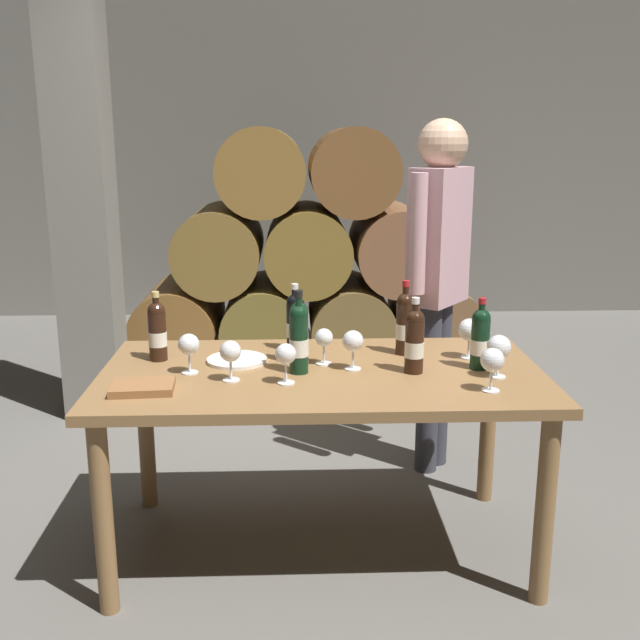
% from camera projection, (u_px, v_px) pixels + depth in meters
% --- Properties ---
extents(ground_plane, '(14.00, 14.00, 0.00)m').
position_uv_depth(ground_plane, '(322.00, 547.00, 3.05)').
color(ground_plane, '#66635E').
extents(cellar_back_wall, '(10.00, 0.24, 2.80)m').
position_uv_depth(cellar_back_wall, '(303.00, 161.00, 6.78)').
color(cellar_back_wall, slate).
rests_on(cellar_back_wall, ground_plane).
extents(barrel_stack, '(2.49, 0.90, 1.69)m').
position_uv_depth(barrel_stack, '(308.00, 264.00, 5.40)').
color(barrel_stack, brown).
rests_on(barrel_stack, ground_plane).
extents(stone_pillar, '(0.32, 0.32, 2.60)m').
position_uv_depth(stone_pillar, '(83.00, 196.00, 4.24)').
color(stone_pillar, slate).
rests_on(stone_pillar, ground_plane).
extents(dining_table, '(1.70, 0.90, 0.76)m').
position_uv_depth(dining_table, '(322.00, 393.00, 2.89)').
color(dining_table, olive).
rests_on(dining_table, ground_plane).
extents(wine_bottle_0, '(0.07, 0.07, 0.28)m').
position_uv_depth(wine_bottle_0, '(157.00, 330.00, 2.97)').
color(wine_bottle_0, black).
rests_on(wine_bottle_0, dining_table).
extents(wine_bottle_1, '(0.07, 0.07, 0.28)m').
position_uv_depth(wine_bottle_1, '(295.00, 322.00, 3.11)').
color(wine_bottle_1, black).
rests_on(wine_bottle_1, dining_table).
extents(wine_bottle_2, '(0.07, 0.07, 0.29)m').
position_uv_depth(wine_bottle_2, '(414.00, 340.00, 2.81)').
color(wine_bottle_2, black).
rests_on(wine_bottle_2, dining_table).
extents(wine_bottle_3, '(0.07, 0.07, 0.32)m').
position_uv_depth(wine_bottle_3, '(299.00, 338.00, 2.81)').
color(wine_bottle_3, black).
rests_on(wine_bottle_3, dining_table).
extents(wine_bottle_4, '(0.07, 0.07, 0.29)m').
position_uv_depth(wine_bottle_4, '(299.00, 331.00, 2.94)').
color(wine_bottle_4, black).
rests_on(wine_bottle_4, dining_table).
extents(wine_bottle_5, '(0.07, 0.07, 0.31)m').
position_uv_depth(wine_bottle_5, '(405.00, 323.00, 3.05)').
color(wine_bottle_5, black).
rests_on(wine_bottle_5, dining_table).
extents(wine_bottle_6, '(0.07, 0.07, 0.28)m').
position_uv_depth(wine_bottle_6, '(481.00, 338.00, 2.86)').
color(wine_bottle_6, black).
rests_on(wine_bottle_6, dining_table).
extents(wine_glass_0, '(0.08, 0.08, 0.15)m').
position_uv_depth(wine_glass_0, '(230.00, 352.00, 2.72)').
color(wine_glass_0, white).
rests_on(wine_glass_0, dining_table).
extents(wine_glass_1, '(0.08, 0.08, 0.16)m').
position_uv_depth(wine_glass_1, '(353.00, 342.00, 2.85)').
color(wine_glass_1, white).
rests_on(wine_glass_1, dining_table).
extents(wine_glass_2, '(0.08, 0.08, 0.15)m').
position_uv_depth(wine_glass_2, '(189.00, 345.00, 2.81)').
color(wine_glass_2, white).
rests_on(wine_glass_2, dining_table).
extents(wine_glass_3, '(0.09, 0.09, 0.16)m').
position_uv_depth(wine_glass_3, '(469.00, 331.00, 3.00)').
color(wine_glass_3, white).
rests_on(wine_glass_3, dining_table).
extents(wine_glass_4, '(0.08, 0.08, 0.15)m').
position_uv_depth(wine_glass_4, '(286.00, 355.00, 2.69)').
color(wine_glass_4, white).
rests_on(wine_glass_4, dining_table).
extents(wine_glass_5, '(0.08, 0.08, 0.16)m').
position_uv_depth(wine_glass_5, '(492.00, 361.00, 2.61)').
color(wine_glass_5, white).
rests_on(wine_glass_5, dining_table).
extents(wine_glass_6, '(0.07, 0.07, 0.15)m').
position_uv_depth(wine_glass_6, '(324.00, 339.00, 2.92)').
color(wine_glass_6, white).
rests_on(wine_glass_6, dining_table).
extents(wine_glass_7, '(0.09, 0.09, 0.16)m').
position_uv_depth(wine_glass_7, '(499.00, 348.00, 2.76)').
color(wine_glass_7, white).
rests_on(wine_glass_7, dining_table).
extents(tasting_notebook, '(0.23, 0.18, 0.03)m').
position_uv_depth(tasting_notebook, '(142.00, 387.00, 2.64)').
color(tasting_notebook, '#936038').
rests_on(tasting_notebook, dining_table).
extents(serving_plate, '(0.24, 0.24, 0.01)m').
position_uv_depth(serving_plate, '(237.00, 360.00, 2.98)').
color(serving_plate, white).
rests_on(serving_plate, dining_table).
extents(sommelier_presenting, '(0.34, 0.41, 1.72)m').
position_uv_depth(sommelier_presenting, '(438.00, 264.00, 3.55)').
color(sommelier_presenting, '#383842').
rests_on(sommelier_presenting, ground_plane).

